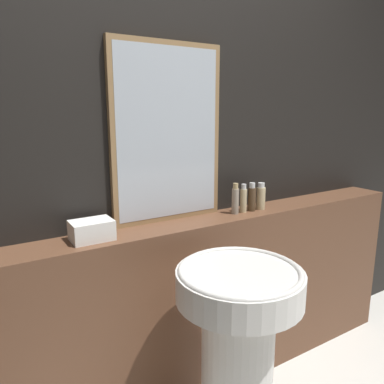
# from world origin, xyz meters

# --- Properties ---
(wall_back) EXTENTS (8.00, 0.06, 2.50)m
(wall_back) POSITION_xyz_m (0.00, 1.32, 1.25)
(wall_back) COLOR black
(wall_back) RESTS_ON ground_plane
(vanity_counter) EXTENTS (2.96, 0.22, 0.98)m
(vanity_counter) POSITION_xyz_m (0.00, 1.18, 0.49)
(vanity_counter) COLOR brown
(vanity_counter) RESTS_ON ground_plane
(pedestal_sink) EXTENTS (0.51, 0.51, 0.92)m
(pedestal_sink) POSITION_xyz_m (-0.05, 0.71, 0.56)
(pedestal_sink) COLOR silver
(pedestal_sink) RESTS_ON ground_plane
(mirror) EXTENTS (0.59, 0.03, 0.87)m
(mirror) POSITION_xyz_m (-0.06, 1.27, 1.41)
(mirror) COLOR #937047
(mirror) RESTS_ON vanity_counter
(towel_stack) EXTENTS (0.18, 0.12, 0.09)m
(towel_stack) POSITION_xyz_m (-0.49, 1.18, 1.02)
(towel_stack) COLOR white
(towel_stack) RESTS_ON vanity_counter
(shampoo_bottle) EXTENTS (0.04, 0.04, 0.17)m
(shampoo_bottle) POSITION_xyz_m (0.29, 1.18, 1.06)
(shampoo_bottle) COLOR gray
(shampoo_bottle) RESTS_ON vanity_counter
(conditioner_bottle) EXTENTS (0.04, 0.04, 0.16)m
(conditioner_bottle) POSITION_xyz_m (0.35, 1.18, 1.05)
(conditioner_bottle) COLOR #C6B284
(conditioner_bottle) RESTS_ON vanity_counter
(lotion_bottle) EXTENTS (0.04, 0.04, 0.16)m
(lotion_bottle) POSITION_xyz_m (0.41, 1.18, 1.05)
(lotion_bottle) COLOR #4C3823
(lotion_bottle) RESTS_ON vanity_counter
(body_wash_bottle) EXTENTS (0.05, 0.05, 0.15)m
(body_wash_bottle) POSITION_xyz_m (0.47, 1.18, 1.05)
(body_wash_bottle) COLOR #C6B284
(body_wash_bottle) RESTS_ON vanity_counter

